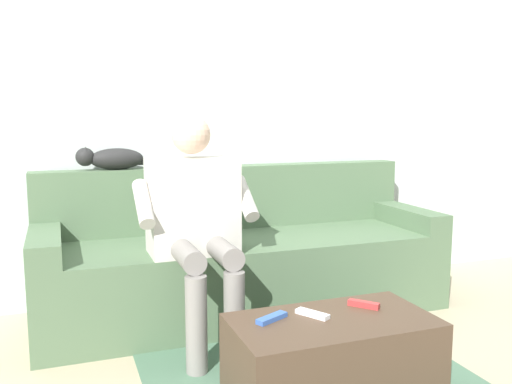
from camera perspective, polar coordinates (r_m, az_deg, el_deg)
name	(u,v)px	position (r m, az deg, el deg)	size (l,w,h in m)	color
ground_plane	(291,358)	(2.74, 3.72, -17.08)	(8.00, 8.00, 0.00)	tan
back_wall	(221,98)	(3.56, -3.66, 9.87)	(5.53, 0.06, 2.56)	silver
couch	(243,262)	(3.27, -1.36, -7.38)	(2.36, 0.76, 0.85)	#516B4C
coffee_table	(332,360)	(2.34, 8.01, -17.08)	(0.83, 0.44, 0.35)	#4C3828
person_solo_seated	(196,215)	(2.76, -6.39, -2.40)	(0.60, 0.61, 1.17)	beige
cat_on_backrest	(112,159)	(3.27, -14.96, 3.43)	(0.53, 0.13, 0.14)	black
remote_blue	(272,318)	(2.23, 1.67, -13.12)	(0.15, 0.04, 0.02)	#3860B7
remote_red	(364,304)	(2.42, 11.26, -11.51)	(0.13, 0.03, 0.03)	#B73333
remote_white	(312,314)	(2.29, 5.96, -12.64)	(0.15, 0.04, 0.02)	white
floor_rug	(316,383)	(2.53, 6.29, -19.32)	(1.43, 1.65, 0.01)	#4C7056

